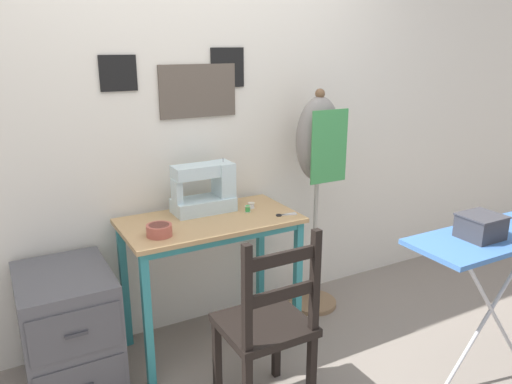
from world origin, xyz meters
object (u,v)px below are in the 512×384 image
object	(u,v)px
scissors	(283,215)
wooden_chair	(267,327)
thread_spool_mid_table	(251,205)
dress_form	(318,155)
filing_cabinet	(69,331)
sewing_machine	(206,189)
thread_spool_near_machine	(248,209)
ironing_board	(502,241)
fabric_bowl	(159,230)
storage_box	(481,226)

from	to	relation	value
scissors	wooden_chair	distance (m)	0.71
thread_spool_mid_table	dress_form	size ratio (longest dim) A/B	0.03
wooden_chair	filing_cabinet	world-z (taller)	wooden_chair
thread_spool_mid_table	sewing_machine	bearing A→B (deg)	162.60
scissors	thread_spool_near_machine	xyz separation A→B (m)	(-0.15, 0.15, 0.02)
ironing_board	scissors	bearing A→B (deg)	131.69
scissors	wooden_chair	bearing A→B (deg)	-128.16
dress_form	ironing_board	bearing A→B (deg)	-71.50
thread_spool_mid_table	filing_cabinet	distance (m)	1.18
thread_spool_near_machine	dress_form	distance (m)	0.59
dress_form	sewing_machine	bearing A→B (deg)	175.95
thread_spool_mid_table	ironing_board	xyz separation A→B (m)	(0.84, -1.03, -0.02)
sewing_machine	dress_form	world-z (taller)	dress_form
fabric_bowl	thread_spool_mid_table	world-z (taller)	fabric_bowl
wooden_chair	filing_cabinet	bearing A→B (deg)	141.25
storage_box	thread_spool_near_machine	bearing A→B (deg)	126.49
fabric_bowl	ironing_board	xyz separation A→B (m)	(1.45, -0.87, -0.03)
fabric_bowl	thread_spool_mid_table	distance (m)	0.63
thread_spool_near_machine	filing_cabinet	distance (m)	1.13
scissors	wooden_chair	world-z (taller)	wooden_chair
scissors	storage_box	size ratio (longest dim) A/B	0.65
thread_spool_mid_table	ironing_board	size ratio (longest dim) A/B	0.04
thread_spool_near_machine	scissors	bearing A→B (deg)	-44.72
thread_spool_mid_table	dress_form	distance (m)	0.55
thread_spool_mid_table	filing_cabinet	bearing A→B (deg)	-176.90
thread_spool_mid_table	storage_box	xyz separation A→B (m)	(0.67, -1.03, 0.09)
fabric_bowl	wooden_chair	xyz separation A→B (m)	(0.32, -0.53, -0.36)
thread_spool_mid_table	dress_form	xyz separation A→B (m)	(0.49, 0.03, 0.25)
sewing_machine	thread_spool_near_machine	xyz separation A→B (m)	(0.20, -0.13, -0.11)
sewing_machine	fabric_bowl	xyz separation A→B (m)	(-0.36, -0.24, -0.10)
sewing_machine	fabric_bowl	distance (m)	0.45
sewing_machine	dress_form	distance (m)	0.75
sewing_machine	thread_spool_near_machine	bearing A→B (deg)	-33.19
ironing_board	filing_cabinet	bearing A→B (deg)	153.03
filing_cabinet	ironing_board	size ratio (longest dim) A/B	0.62
sewing_machine	storage_box	xyz separation A→B (m)	(0.92, -1.11, -0.03)
thread_spool_near_machine	storage_box	size ratio (longest dim) A/B	0.19
thread_spool_mid_table	storage_box	distance (m)	1.23
sewing_machine	fabric_bowl	world-z (taller)	sewing_machine
storage_box	dress_form	bearing A→B (deg)	99.99
thread_spool_near_machine	ironing_board	world-z (taller)	ironing_board
fabric_bowl	dress_form	size ratio (longest dim) A/B	0.09
filing_cabinet	storage_box	world-z (taller)	storage_box
sewing_machine	ironing_board	distance (m)	1.56
fabric_bowl	scissors	bearing A→B (deg)	-2.85
thread_spool_near_machine	ironing_board	size ratio (longest dim) A/B	0.04
filing_cabinet	thread_spool_near_machine	bearing A→B (deg)	0.39
thread_spool_mid_table	wooden_chair	bearing A→B (deg)	-112.82
sewing_machine	filing_cabinet	bearing A→B (deg)	-170.65
storage_box	ironing_board	bearing A→B (deg)	-1.39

